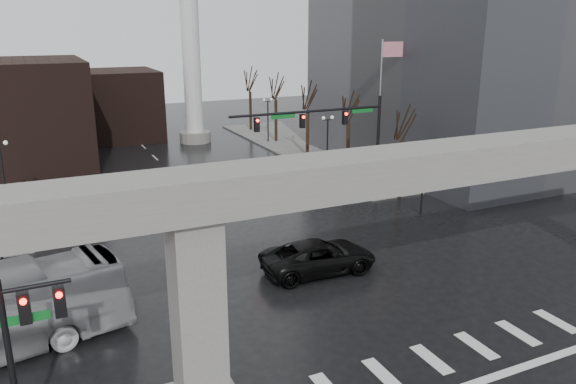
# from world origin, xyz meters

# --- Properties ---
(ground) EXTENTS (160.00, 160.00, 0.00)m
(ground) POSITION_xyz_m (0.00, 0.00, 0.00)
(ground) COLOR black
(ground) RESTS_ON ground
(sidewalk_ne) EXTENTS (28.00, 36.00, 0.15)m
(sidewalk_ne) POSITION_xyz_m (26.00, 36.00, 0.07)
(sidewalk_ne) COLOR slate
(sidewalk_ne) RESTS_ON ground
(elevated_guideway) EXTENTS (48.00, 2.60, 8.70)m
(elevated_guideway) POSITION_xyz_m (1.26, 0.00, 6.88)
(elevated_guideway) COLOR gray
(elevated_guideway) RESTS_ON ground
(building_far_mid) EXTENTS (10.00, 10.00, 8.00)m
(building_far_mid) POSITION_xyz_m (-2.00, 52.00, 4.00)
(building_far_mid) COLOR black
(building_far_mid) RESTS_ON ground
(smokestack) EXTENTS (3.60, 3.60, 30.00)m
(smokestack) POSITION_xyz_m (6.00, 46.00, 13.35)
(smokestack) COLOR silver
(smokestack) RESTS_ON ground
(signal_mast_arm) EXTENTS (12.12, 0.43, 8.00)m
(signal_mast_arm) POSITION_xyz_m (8.99, 18.80, 5.83)
(signal_mast_arm) COLOR black
(signal_mast_arm) RESTS_ON ground
(signal_left_pole) EXTENTS (2.30, 0.30, 6.00)m
(signal_left_pole) POSITION_xyz_m (-12.25, 0.50, 4.07)
(signal_left_pole) COLOR black
(signal_left_pole) RESTS_ON ground
(flagpole_assembly) EXTENTS (2.06, 0.12, 12.00)m
(flagpole_assembly) POSITION_xyz_m (15.29, 22.00, 7.53)
(flagpole_assembly) COLOR silver
(flagpole_assembly) RESTS_ON ground
(lamp_right_0) EXTENTS (1.22, 0.32, 5.11)m
(lamp_right_0) POSITION_xyz_m (13.50, 14.00, 3.47)
(lamp_right_0) COLOR black
(lamp_right_0) RESTS_ON ground
(lamp_right_1) EXTENTS (1.22, 0.32, 5.11)m
(lamp_right_1) POSITION_xyz_m (13.50, 28.00, 3.47)
(lamp_right_1) COLOR black
(lamp_right_1) RESTS_ON ground
(lamp_right_2) EXTENTS (1.22, 0.32, 5.11)m
(lamp_right_2) POSITION_xyz_m (13.50, 42.00, 3.47)
(lamp_right_2) COLOR black
(lamp_right_2) RESTS_ON ground
(lamp_left_1) EXTENTS (1.22, 0.32, 5.11)m
(lamp_left_1) POSITION_xyz_m (-13.50, 28.00, 3.47)
(lamp_left_1) COLOR black
(lamp_left_1) RESTS_ON ground
(lamp_left_2) EXTENTS (1.22, 0.32, 5.11)m
(lamp_left_2) POSITION_xyz_m (-13.50, 42.00, 3.47)
(lamp_left_2) COLOR black
(lamp_left_2) RESTS_ON ground
(tree_right_0) EXTENTS (1.09, 1.58, 7.50)m
(tree_right_0) POSITION_xyz_m (14.53, 18.02, 2.79)
(tree_right_0) COLOR black
(tree_right_0) RESTS_ON ground
(tree_right_1) EXTENTS (1.09, 1.61, 7.67)m
(tree_right_1) POSITION_xyz_m (14.53, 26.02, 2.85)
(tree_right_1) COLOR black
(tree_right_1) RESTS_ON ground
(tree_right_2) EXTENTS (1.10, 1.63, 7.85)m
(tree_right_2) POSITION_xyz_m (14.53, 34.02, 2.91)
(tree_right_2) COLOR black
(tree_right_2) RESTS_ON ground
(tree_right_3) EXTENTS (1.11, 1.66, 8.02)m
(tree_right_3) POSITION_xyz_m (14.53, 42.02, 2.98)
(tree_right_3) COLOR black
(tree_right_3) RESTS_ON ground
(tree_right_4) EXTENTS (1.12, 1.69, 8.19)m
(tree_right_4) POSITION_xyz_m (14.53, 50.02, 3.04)
(tree_right_4) COLOR black
(tree_right_4) RESTS_ON ground
(pickup_truck) EXTENTS (6.55, 3.24, 1.79)m
(pickup_truck) POSITION_xyz_m (2.20, 8.46, 0.89)
(pickup_truck) COLOR black
(pickup_truck) RESTS_ON ground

